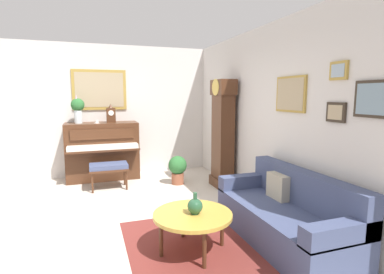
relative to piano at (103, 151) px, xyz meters
name	(u,v)px	position (x,y,z in m)	size (l,w,h in m)	color
ground_plane	(112,223)	(2.23, 0.00, -0.65)	(6.40, 6.00, 0.10)	beige
wall_left	(100,110)	(-0.37, 0.00, 0.81)	(0.13, 4.90, 2.80)	silver
wall_back	(264,116)	(2.25, 2.39, 0.81)	(5.30, 0.13, 2.80)	silver
area_rug	(197,251)	(3.43, 0.84, -0.59)	(2.10, 1.50, 0.01)	maroon
piano	(103,151)	(0.00, 0.00, 0.00)	(0.87, 1.44, 1.18)	#4C2B19
piano_bench	(109,168)	(0.76, 0.06, -0.19)	(0.42, 0.70, 0.48)	#4C2B19
grandfather_clock	(223,137)	(1.30, 2.12, 0.37)	(0.52, 0.34, 2.03)	#4C2B19
couch	(286,216)	(3.53, 1.92, -0.28)	(1.90, 0.80, 0.84)	#424C70
coffee_table	(193,216)	(3.40, 0.79, -0.18)	(0.88, 0.88, 0.45)	gold
mantel_clock	(111,114)	(0.00, 0.19, 0.75)	(0.13, 0.18, 0.38)	#4C2B19
flower_vase	(78,108)	(0.00, -0.45, 0.90)	(0.26, 0.26, 0.58)	silver
teacup	(97,122)	(0.10, -0.10, 0.60)	(0.12, 0.12, 0.06)	white
green_jug	(195,206)	(3.42, 0.81, -0.06)	(0.17, 0.17, 0.24)	#234C33
potted_plant	(178,168)	(0.87, 1.36, -0.27)	(0.36, 0.36, 0.56)	#935138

